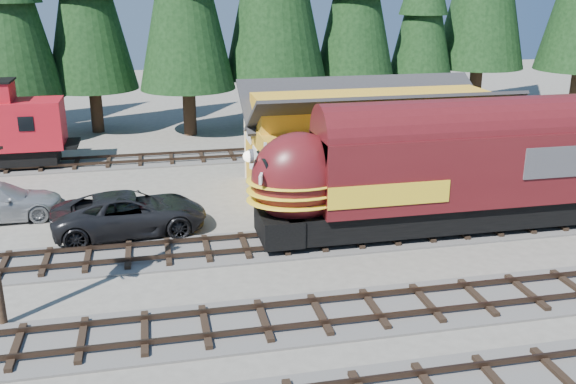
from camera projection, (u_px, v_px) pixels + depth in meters
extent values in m
plane|color=#6B665B|center=(466.00, 274.00, 23.24)|extent=(120.00, 120.00, 0.00)
cube|color=#4C4947|center=(168.00, 160.00, 37.94)|extent=(32.00, 3.20, 0.08)
cube|color=#38281E|center=(168.00, 159.00, 37.21)|extent=(32.00, 0.08, 0.16)
cube|color=#38281E|center=(167.00, 153.00, 38.55)|extent=(32.00, 0.08, 0.16)
cube|color=orange|center=(372.00, 155.00, 32.46)|extent=(12.00, 6.00, 3.40)
cube|color=yellow|center=(374.00, 108.00, 31.70)|extent=(11.88, 3.30, 1.44)
cube|color=white|center=(257.00, 157.00, 30.17)|extent=(0.06, 2.40, 0.60)
cone|color=black|center=(424.00, 6.00, 47.88)|extent=(5.09, 5.09, 11.60)
cube|color=black|center=(446.00, 212.00, 26.90)|extent=(13.98, 2.50, 1.08)
cube|color=#511216|center=(467.00, 165.00, 26.42)|extent=(12.76, 2.94, 2.94)
ellipsoid|color=#511216|center=(298.00, 178.00, 25.02)|extent=(3.73, 2.89, 3.63)
cube|color=#38383A|center=(547.00, 152.00, 27.04)|extent=(3.93, 3.00, 1.28)
sphere|color=white|center=(249.00, 156.00, 24.32)|extent=(0.43, 0.43, 0.43)
imported|color=black|center=(130.00, 213.00, 26.74)|extent=(6.60, 3.56, 1.76)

